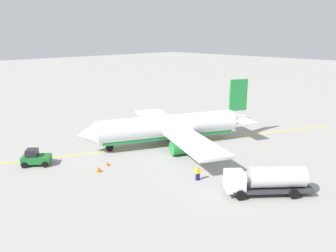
{
  "coord_description": "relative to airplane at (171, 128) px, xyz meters",
  "views": [
    {
      "loc": [
        36.01,
        37.0,
        16.93
      ],
      "look_at": [
        0.0,
        0.0,
        3.0
      ],
      "focal_mm": 36.72,
      "sensor_mm": 36.0,
      "label": 1
    }
  ],
  "objects": [
    {
      "name": "refueling_worker",
      "position": [
        7.44,
        12.09,
        -1.86
      ],
      "size": [
        0.61,
        0.52,
        1.71
      ],
      "color": "navy",
      "rests_on": "ground"
    },
    {
      "name": "fuel_tanker",
      "position": [
        4.89,
        19.75,
        -0.97
      ],
      "size": [
        8.72,
        8.03,
        3.15
      ],
      "color": "#2D2D33",
      "rests_on": "ground"
    },
    {
      "name": "safety_cone_nose",
      "position": [
        12.49,
        0.73,
        -2.39
      ],
      "size": [
        0.53,
        0.53,
        0.59
      ],
      "primitive_type": "cone",
      "color": "#F2590F",
      "rests_on": "ground"
    },
    {
      "name": "taxi_line_marking",
      "position": [
        0.43,
        -0.19,
        -2.67
      ],
      "size": [
        59.19,
        26.46,
        0.01
      ],
      "primitive_type": "cube",
      "rotation": [
        0.0,
        0.0,
        -0.42
      ],
      "color": "yellow",
      "rests_on": "ground"
    },
    {
      "name": "ground_plane",
      "position": [
        0.43,
        -0.19,
        -2.68
      ],
      "size": [
        400.0,
        400.0,
        0.0
      ],
      "primitive_type": "plane",
      "color": "#9E9B96"
    },
    {
      "name": "safety_cone_wingtip",
      "position": [
        14.51,
        1.72,
        -2.31
      ],
      "size": [
        0.67,
        0.67,
        0.74
      ],
      "primitive_type": "cone",
      "color": "#F2590F",
      "rests_on": "ground"
    },
    {
      "name": "airplane",
      "position": [
        0.0,
        0.0,
        0.0
      ],
      "size": [
        27.93,
        28.33,
        9.73
      ],
      "color": "white",
      "rests_on": "ground"
    },
    {
      "name": "pushback_tug",
      "position": [
        19.19,
        -6.13,
        -1.67
      ],
      "size": [
        4.09,
        3.92,
        2.2
      ],
      "color": "#196B28",
      "rests_on": "ground"
    }
  ]
}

